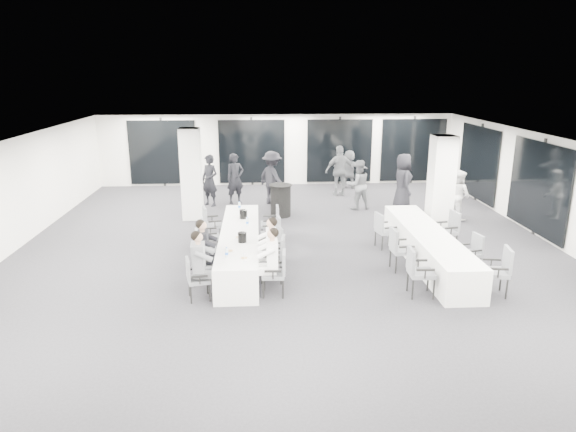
# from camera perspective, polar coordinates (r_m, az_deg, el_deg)

# --- Properties ---
(room) EXTENTS (14.04, 16.04, 2.84)m
(room) POSITION_cam_1_polar(r_m,az_deg,el_deg) (13.92, 3.48, 3.11)
(room) COLOR #232227
(room) RESTS_ON ground
(column_left) EXTENTS (0.60, 0.60, 2.80)m
(column_left) POSITION_cam_1_polar(r_m,az_deg,el_deg) (15.99, -10.69, 4.59)
(column_left) COLOR silver
(column_left) RESTS_ON floor
(column_right) EXTENTS (0.60, 0.60, 2.80)m
(column_right) POSITION_cam_1_polar(r_m,az_deg,el_deg) (14.57, 16.61, 3.11)
(column_right) COLOR silver
(column_right) RESTS_ON floor
(banquet_table_main) EXTENTS (0.90, 5.00, 0.75)m
(banquet_table_main) POSITION_cam_1_polar(r_m,az_deg,el_deg) (12.42, -5.38, -3.38)
(banquet_table_main) COLOR silver
(banquet_table_main) RESTS_ON floor
(banquet_table_side) EXTENTS (0.90, 5.00, 0.75)m
(banquet_table_side) POSITION_cam_1_polar(r_m,az_deg,el_deg) (12.77, 15.26, -3.34)
(banquet_table_side) COLOR silver
(banquet_table_side) RESTS_ON floor
(cocktail_table) EXTENTS (0.73, 0.73, 1.01)m
(cocktail_table) POSITION_cam_1_polar(r_m,az_deg,el_deg) (16.16, -0.83, 1.77)
(cocktail_table) COLOR black
(cocktail_table) RESTS_ON floor
(chair_main_left_near) EXTENTS (0.52, 0.55, 0.87)m
(chair_main_left_near) POSITION_cam_1_polar(r_m,az_deg,el_deg) (10.47, -10.32, -6.60)
(chair_main_left_near) COLOR #57595F
(chair_main_left_near) RESTS_ON floor
(chair_main_left_second) EXTENTS (0.49, 0.54, 0.91)m
(chair_main_left_second) POSITION_cam_1_polar(r_m,az_deg,el_deg) (11.21, -9.87, -4.93)
(chair_main_left_second) COLOR #57595F
(chair_main_left_second) RESTS_ON floor
(chair_main_left_mid) EXTENTS (0.54, 0.57, 0.92)m
(chair_main_left_mid) POSITION_cam_1_polar(r_m,az_deg,el_deg) (12.08, -9.40, -3.33)
(chair_main_left_mid) COLOR #57595F
(chair_main_left_mid) RESTS_ON floor
(chair_main_left_fourth) EXTENTS (0.48, 0.52, 0.87)m
(chair_main_left_fourth) POSITION_cam_1_polar(r_m,az_deg,el_deg) (13.06, -8.92, -1.97)
(chair_main_left_fourth) COLOR #57595F
(chair_main_left_fourth) RESTS_ON floor
(chair_main_left_far) EXTENTS (0.59, 0.62, 0.97)m
(chair_main_left_far) POSITION_cam_1_polar(r_m,az_deg,el_deg) (13.87, -8.63, -0.65)
(chair_main_left_far) COLOR #57595F
(chair_main_left_far) RESTS_ON floor
(chair_main_right_near) EXTENTS (0.50, 0.55, 0.94)m
(chair_main_right_near) POSITION_cam_1_polar(r_m,az_deg,el_deg) (10.50, -1.19, -6.05)
(chair_main_right_near) COLOR #57595F
(chair_main_right_near) RESTS_ON floor
(chair_main_right_second) EXTENTS (0.57, 0.61, 1.00)m
(chair_main_right_second) POSITION_cam_1_polar(r_m,az_deg,el_deg) (11.18, -1.31, -4.46)
(chair_main_right_second) COLOR #57595F
(chair_main_right_second) RESTS_ON floor
(chair_main_right_mid) EXTENTS (0.56, 0.58, 0.91)m
(chair_main_right_mid) POSITION_cam_1_polar(r_m,az_deg,el_deg) (12.14, -1.52, -3.03)
(chair_main_right_mid) COLOR #57595F
(chair_main_right_mid) RESTS_ON floor
(chair_main_right_fourth) EXTENTS (0.52, 0.56, 0.92)m
(chair_main_right_fourth) POSITION_cam_1_polar(r_m,az_deg,el_deg) (13.00, -1.64, -1.71)
(chair_main_right_fourth) COLOR #57595F
(chair_main_right_fourth) RESTS_ON floor
(chair_main_right_far) EXTENTS (0.49, 0.55, 0.95)m
(chair_main_right_far) POSITION_cam_1_polar(r_m,az_deg,el_deg) (13.82, -1.74, -0.57)
(chair_main_right_far) COLOR #57595F
(chair_main_right_far) RESTS_ON floor
(chair_side_left_near) EXTENTS (0.53, 0.59, 1.01)m
(chair_side_left_near) POSITION_cam_1_polar(r_m,az_deg,el_deg) (10.78, 14.18, -5.71)
(chair_side_left_near) COLOR #57595F
(chair_side_left_near) RESTS_ON floor
(chair_side_left_mid) EXTENTS (0.54, 0.59, 0.99)m
(chair_side_left_mid) POSITION_cam_1_polar(r_m,az_deg,el_deg) (12.04, 12.24, -3.35)
(chair_side_left_mid) COLOR #57595F
(chair_side_left_mid) RESTS_ON floor
(chair_side_left_far) EXTENTS (0.57, 0.59, 0.93)m
(chair_side_left_far) POSITION_cam_1_polar(r_m,az_deg,el_deg) (13.46, 10.55, -1.34)
(chair_side_left_far) COLOR #57595F
(chair_side_left_far) RESTS_ON floor
(chair_side_right_near) EXTENTS (0.59, 0.63, 1.02)m
(chair_side_right_near) POSITION_cam_1_polar(r_m,az_deg,el_deg) (11.33, 22.42, -5.37)
(chair_side_right_near) COLOR #57595F
(chair_side_right_near) RESTS_ON floor
(chair_side_right_mid) EXTENTS (0.52, 0.55, 0.87)m
(chair_side_right_mid) POSITION_cam_1_polar(r_m,az_deg,el_deg) (12.47, 19.79, -3.60)
(chair_side_right_mid) COLOR #57595F
(chair_side_right_mid) RESTS_ON floor
(chair_side_right_far) EXTENTS (0.57, 0.61, 0.99)m
(chair_side_right_far) POSITION_cam_1_polar(r_m,az_deg,el_deg) (13.79, 17.45, -1.26)
(chair_side_right_far) COLOR #57595F
(chair_side_right_far) RESTS_ON floor
(seated_guest_a) EXTENTS (0.50, 0.38, 1.44)m
(seated_guest_a) POSITION_cam_1_polar(r_m,az_deg,el_deg) (10.35, -9.53, -4.95)
(seated_guest_a) COLOR slate
(seated_guest_a) RESTS_ON floor
(seated_guest_b) EXTENTS (0.50, 0.38, 1.44)m
(seated_guest_b) POSITION_cam_1_polar(r_m,az_deg,el_deg) (11.10, -9.11, -3.48)
(seated_guest_b) COLOR black
(seated_guest_b) RESTS_ON floor
(seated_guest_c) EXTENTS (0.50, 0.38, 1.44)m
(seated_guest_c) POSITION_cam_1_polar(r_m,az_deg,el_deg) (10.40, -2.11, -4.63)
(seated_guest_c) COLOR white
(seated_guest_c) RESTS_ON floor
(seated_guest_d) EXTENTS (0.50, 0.38, 1.44)m
(seated_guest_d) POSITION_cam_1_polar(r_m,az_deg,el_deg) (11.10, -2.19, -3.28)
(seated_guest_d) COLOR white
(seated_guest_d) RESTS_ON floor
(standing_guest_a) EXTENTS (0.90, 0.84, 1.97)m
(standing_guest_a) POSITION_cam_1_polar(r_m,az_deg,el_deg) (17.75, -5.90, 4.52)
(standing_guest_a) COLOR black
(standing_guest_a) RESTS_ON floor
(standing_guest_b) EXTENTS (0.99, 0.71, 1.87)m
(standing_guest_b) POSITION_cam_1_polar(r_m,az_deg,el_deg) (17.05, 7.80, 3.81)
(standing_guest_b) COLOR slate
(standing_guest_b) RESTS_ON floor
(standing_guest_c) EXTENTS (1.38, 1.47, 2.08)m
(standing_guest_c) POSITION_cam_1_polar(r_m,az_deg,el_deg) (17.53, -1.78, 4.64)
(standing_guest_c) COLOR black
(standing_guest_c) RESTS_ON floor
(standing_guest_d) EXTENTS (1.33, 0.89, 2.09)m
(standing_guest_d) POSITION_cam_1_polar(r_m,az_deg,el_deg) (18.89, 5.79, 5.40)
(standing_guest_d) COLOR slate
(standing_guest_d) RESTS_ON floor
(standing_guest_e) EXTENTS (0.65, 1.04, 2.12)m
(standing_guest_e) POSITION_cam_1_polar(r_m,az_deg,el_deg) (17.16, 12.65, 4.08)
(standing_guest_e) COLOR black
(standing_guest_e) RESTS_ON floor
(standing_guest_f) EXTENTS (1.66, 1.24, 1.69)m
(standing_guest_f) POSITION_cam_1_polar(r_m,az_deg,el_deg) (20.20, 6.83, 5.48)
(standing_guest_f) COLOR slate
(standing_guest_f) RESTS_ON floor
(standing_guest_g) EXTENTS (0.92, 0.89, 1.97)m
(standing_guest_g) POSITION_cam_1_polar(r_m,az_deg,el_deg) (17.55, -8.71, 4.30)
(standing_guest_g) COLOR black
(standing_guest_g) RESTS_ON floor
(standing_guest_h) EXTENTS (0.76, 0.96, 1.73)m
(standing_guest_h) POSITION_cam_1_polar(r_m,az_deg,el_deg) (16.63, 18.48, 2.58)
(standing_guest_h) COLOR white
(standing_guest_h) RESTS_ON floor
(ice_bucket_near) EXTENTS (0.20, 0.20, 0.22)m
(ice_bucket_near) POSITION_cam_1_polar(r_m,az_deg,el_deg) (11.51, -5.11, -2.38)
(ice_bucket_near) COLOR black
(ice_bucket_near) RESTS_ON banquet_table_main
(ice_bucket_far) EXTENTS (0.20, 0.20, 0.23)m
(ice_bucket_far) POSITION_cam_1_polar(r_m,az_deg,el_deg) (13.34, -4.99, 0.20)
(ice_bucket_far) COLOR black
(ice_bucket_far) RESTS_ON banquet_table_main
(water_bottle_a) EXTENTS (0.06, 0.06, 0.20)m
(water_bottle_a) POSITION_cam_1_polar(r_m,az_deg,el_deg) (10.63, -6.84, -4.06)
(water_bottle_a) COLOR silver
(water_bottle_a) RESTS_ON banquet_table_main
(water_bottle_b) EXTENTS (0.07, 0.07, 0.20)m
(water_bottle_b) POSITION_cam_1_polar(r_m,az_deg,el_deg) (12.71, -4.54, -0.64)
(water_bottle_b) COLOR silver
(water_bottle_b) RESTS_ON banquet_table_main
(water_bottle_c) EXTENTS (0.07, 0.07, 0.22)m
(water_bottle_c) POSITION_cam_1_polar(r_m,az_deg,el_deg) (14.20, -5.42, 1.14)
(water_bottle_c) COLOR silver
(water_bottle_c) RESTS_ON banquet_table_main
(plate_a) EXTENTS (0.19, 0.19, 0.03)m
(plate_a) POSITION_cam_1_polar(r_m,az_deg,el_deg) (10.99, -6.44, -3.87)
(plate_a) COLOR white
(plate_a) RESTS_ON banquet_table_main
(plate_b) EXTENTS (0.22, 0.22, 0.03)m
(plate_b) POSITION_cam_1_polar(r_m,az_deg,el_deg) (10.54, -4.91, -4.69)
(plate_b) COLOR white
(plate_b) RESTS_ON banquet_table_main
(plate_c) EXTENTS (0.20, 0.20, 0.03)m
(plate_c) POSITION_cam_1_polar(r_m,az_deg,el_deg) (11.85, -5.54, -2.36)
(plate_c) COLOR white
(plate_c) RESTS_ON banquet_table_main
(wine_glass) EXTENTS (0.08, 0.08, 0.20)m
(wine_glass) POSITION_cam_1_polar(r_m,az_deg,el_deg) (10.33, -4.84, -4.31)
(wine_glass) COLOR silver
(wine_glass) RESTS_ON banquet_table_main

